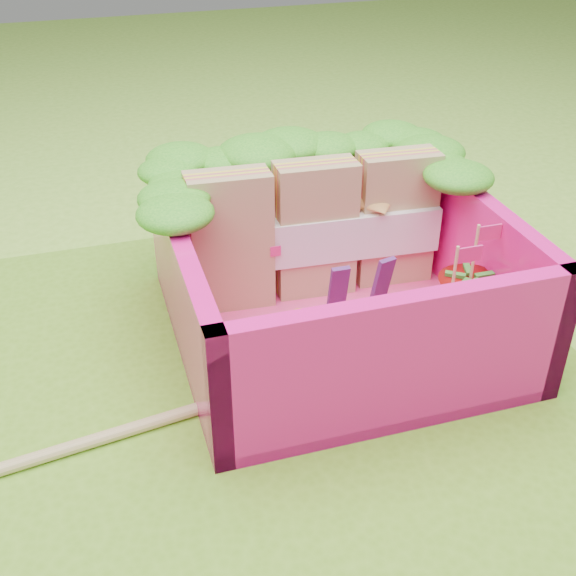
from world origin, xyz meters
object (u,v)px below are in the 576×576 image
at_px(strawberry_right, 466,305).
at_px(strawberry_left, 446,329).
at_px(bento_box, 336,275).
at_px(sandwich_stack, 316,230).
at_px(broccoli, 252,350).

bearing_deg(strawberry_right, strawberry_left, -140.61).
height_order(bento_box, sandwich_stack, sandwich_stack).
distance_m(bento_box, sandwich_stack, 0.28).
xyz_separation_m(bento_box, sandwich_stack, (0.01, 0.27, 0.07)).
xyz_separation_m(bento_box, strawberry_right, (0.48, -0.23, -0.09)).
bearing_deg(strawberry_left, strawberry_right, 39.39).
height_order(broccoli, strawberry_left, strawberry_left).
bearing_deg(sandwich_stack, broccoli, -125.91).
bearing_deg(bento_box, sandwich_stack, 88.80).
xyz_separation_m(bento_box, strawberry_left, (0.32, -0.36, -0.09)).
bearing_deg(bento_box, strawberry_right, -25.48).
distance_m(bento_box, broccoli, 0.56).
bearing_deg(sandwich_stack, bento_box, -91.20).
xyz_separation_m(broccoli, strawberry_left, (0.76, -0.01, -0.06)).
distance_m(sandwich_stack, broccoli, 0.77).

